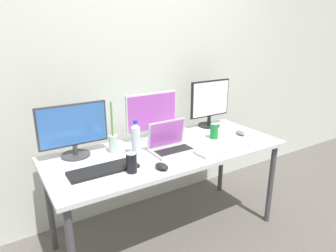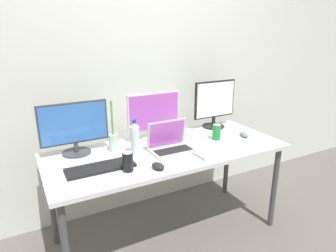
{
  "view_description": "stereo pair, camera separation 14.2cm",
  "coord_description": "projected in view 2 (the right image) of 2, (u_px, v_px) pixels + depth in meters",
  "views": [
    {
      "loc": [
        -1.09,
        -1.74,
        1.58
      ],
      "look_at": [
        0.0,
        0.0,
        0.92
      ],
      "focal_mm": 32.0,
      "sensor_mm": 36.0,
      "label": 1
    },
    {
      "loc": [
        -0.96,
        -1.81,
        1.58
      ],
      "look_at": [
        0.0,
        0.0,
        0.92
      ],
      "focal_mm": 32.0,
      "sensor_mm": 36.0,
      "label": 2
    }
  ],
  "objects": [
    {
      "name": "ground_plane",
      "position": [
        168.0,
        233.0,
        2.44
      ],
      "size": [
        16.0,
        16.0,
        0.0
      ],
      "primitive_type": "plane",
      "color": "#5B5651"
    },
    {
      "name": "wall_back",
      "position": [
        135.0,
        65.0,
        2.54
      ],
      "size": [
        7.0,
        0.08,
        2.6
      ],
      "primitive_type": "cube",
      "color": "silver",
      "rests_on": "ground"
    },
    {
      "name": "work_desk",
      "position": [
        168.0,
        157.0,
        2.23
      ],
      "size": [
        1.76,
        0.73,
        0.74
      ],
      "color": "#424247",
      "rests_on": "ground"
    },
    {
      "name": "monitor_left",
      "position": [
        74.0,
        127.0,
        2.08
      ],
      "size": [
        0.47,
        0.2,
        0.37
      ],
      "color": "#38383D",
      "rests_on": "work_desk"
    },
    {
      "name": "monitor_center",
      "position": [
        154.0,
        115.0,
        2.37
      ],
      "size": [
        0.44,
        0.19,
        0.38
      ],
      "color": "silver",
      "rests_on": "work_desk"
    },
    {
      "name": "monitor_right",
      "position": [
        215.0,
        103.0,
        2.65
      ],
      "size": [
        0.41,
        0.2,
        0.42
      ],
      "color": "black",
      "rests_on": "work_desk"
    },
    {
      "name": "laptop_silver",
      "position": [
        171.0,
        144.0,
        2.17
      ],
      "size": [
        0.31,
        0.21,
        0.22
      ],
      "color": "#B7B7BC",
      "rests_on": "work_desk"
    },
    {
      "name": "keyboard_main",
      "position": [
        223.0,
        150.0,
        2.16
      ],
      "size": [
        0.44,
        0.15,
        0.02
      ],
      "primitive_type": "cube",
      "rotation": [
        0.0,
        0.0,
        0.06
      ],
      "color": "#B2B2B7",
      "rests_on": "work_desk"
    },
    {
      "name": "keyboard_aux",
      "position": [
        101.0,
        168.0,
        1.89
      ],
      "size": [
        0.43,
        0.15,
        0.02
      ],
      "primitive_type": "cube",
      "rotation": [
        0.0,
        0.0,
        -0.0
      ],
      "color": "black",
      "rests_on": "work_desk"
    },
    {
      "name": "mouse_by_keyboard",
      "position": [
        158.0,
        166.0,
        1.89
      ],
      "size": [
        0.08,
        0.11,
        0.04
      ],
      "primitive_type": "ellipsoid",
      "rotation": [
        0.0,
        0.0,
        0.2
      ],
      "color": "black",
      "rests_on": "work_desk"
    },
    {
      "name": "mouse_by_laptop",
      "position": [
        244.0,
        135.0,
        2.47
      ],
      "size": [
        0.08,
        0.12,
        0.03
      ],
      "primitive_type": "ellipsoid",
      "rotation": [
        0.0,
        0.0,
        -0.24
      ],
      "color": "slate",
      "rests_on": "work_desk"
    },
    {
      "name": "water_bottle",
      "position": [
        135.0,
        139.0,
        2.07
      ],
      "size": [
        0.06,
        0.06,
        0.26
      ],
      "color": "silver",
      "rests_on": "work_desk"
    },
    {
      "name": "soda_can_near_keyboard",
      "position": [
        128.0,
        162.0,
        1.85
      ],
      "size": [
        0.07,
        0.07,
        0.13
      ],
      "color": "black",
      "rests_on": "work_desk"
    },
    {
      "name": "soda_can_by_laptop",
      "position": [
        217.0,
        132.0,
        2.39
      ],
      "size": [
        0.07,
        0.07,
        0.13
      ],
      "color": "#197F33",
      "rests_on": "work_desk"
    },
    {
      "name": "bamboo_vase",
      "position": [
        113.0,
        141.0,
        2.16
      ],
      "size": [
        0.06,
        0.06,
        0.37
      ],
      "color": "#B2D1B7",
      "rests_on": "work_desk"
    }
  ]
}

